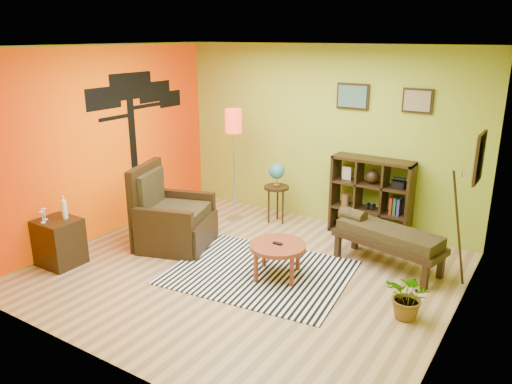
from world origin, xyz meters
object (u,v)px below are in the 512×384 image
Objects in this scene: globe_table at (277,178)px; cube_shelf at (372,198)px; floor_lamp at (234,131)px; potted_plant at (409,301)px; bench at (386,236)px; armchair at (171,221)px; side_cabinet at (59,242)px; coffee_table at (278,249)px.

globe_table is 1.52m from cube_shelf.
floor_lamp is 3.45× the size of potted_plant.
bench is (0.54, -0.91, -0.17)m from cube_shelf.
floor_lamp reaches higher than potted_plant.
armchair reaches higher than potted_plant.
cube_shelf is 2.27× the size of potted_plant.
cube_shelf is at bearing 120.30° from potted_plant.
side_cabinet is at bearing -111.04° from floor_lamp.
armchair is at bearing 57.58° from side_cabinet.
side_cabinet is 0.62× the size of bench.
potted_plant is (3.29, -1.46, -1.27)m from floor_lamp.
side_cabinet is at bearing -122.42° from armchair.
side_cabinet is 4.44m from potted_plant.
side_cabinet reaches higher than potted_plant.
globe_table is 2.15m from bench.
floor_lamp is (0.19, 1.33, 1.12)m from armchair.
coffee_table is 0.39× the size of floor_lamp.
cube_shelf reaches higher than bench.
side_cabinet is 0.78× the size of cube_shelf.
coffee_table is at bearing -1.21° from armchair.
coffee_table is 1.69m from potted_plant.
coffee_table is 1.80m from armchair.
cube_shelf is at bearing 14.62° from floor_lamp.
globe_table is at bearing 162.34° from bench.
floor_lamp is 1.20× the size of bench.
floor_lamp is 2.87m from bench.
coffee_table is at bearing 176.73° from potted_plant.
coffee_table is 1.35× the size of potted_plant.
floor_lamp is at bearing 172.24° from bench.
potted_plant is at bearing -59.70° from cube_shelf.
armchair is 1.29× the size of side_cabinet.
globe_table is (0.82, 1.61, 0.39)m from armchair.
floor_lamp reaches higher than coffee_table.
floor_lamp is 1.52× the size of cube_shelf.
side_cabinet reaches higher than coffee_table.
globe_table is 0.82× the size of cube_shelf.
coffee_table is 0.76× the size of side_cabinet.
armchair is 2.30× the size of potted_plant.
cube_shelf reaches higher than coffee_table.
bench is (2.65, -0.36, -1.05)m from floor_lamp.
coffee_table is 0.72× the size of globe_table.
bench is at bearing 18.84° from armchair.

